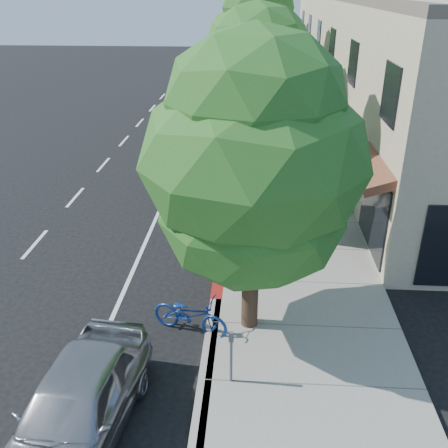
# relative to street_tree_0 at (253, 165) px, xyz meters

# --- Properties ---
(ground) EXTENTS (120.00, 120.00, 0.00)m
(ground) POSITION_rel_street_tree_0_xyz_m (-0.90, 2.00, -4.26)
(ground) COLOR black
(ground) RESTS_ON ground
(sidewalk) EXTENTS (4.60, 56.00, 0.15)m
(sidewalk) POSITION_rel_street_tree_0_xyz_m (1.40, 10.00, -4.18)
(sidewalk) COLOR gray
(sidewalk) RESTS_ON ground
(curb) EXTENTS (0.30, 56.00, 0.15)m
(curb) POSITION_rel_street_tree_0_xyz_m (-0.90, 10.00, -4.18)
(curb) COLOR #9E998E
(curb) RESTS_ON ground
(curb_red_segment) EXTENTS (0.32, 4.00, 0.15)m
(curb_red_segment) POSITION_rel_street_tree_0_xyz_m (-0.90, 3.00, -4.18)
(curb_red_segment) COLOR maroon
(curb_red_segment) RESTS_ON ground
(storefront_building) EXTENTS (10.00, 36.00, 7.00)m
(storefront_building) POSITION_rel_street_tree_0_xyz_m (8.70, 20.00, -0.76)
(storefront_building) COLOR tan
(storefront_building) RESTS_ON ground
(street_tree_0) EXTENTS (4.91, 4.91, 7.10)m
(street_tree_0) POSITION_rel_street_tree_0_xyz_m (0.00, 0.00, 0.00)
(street_tree_0) COLOR black
(street_tree_0) RESTS_ON ground
(street_tree_1) EXTENTS (4.26, 4.26, 7.30)m
(street_tree_1) POSITION_rel_street_tree_0_xyz_m (0.00, 6.00, 0.29)
(street_tree_1) COLOR black
(street_tree_1) RESTS_ON ground
(street_tree_2) EXTENTS (4.58, 4.58, 7.17)m
(street_tree_2) POSITION_rel_street_tree_0_xyz_m (0.00, 12.00, 0.12)
(street_tree_2) COLOR black
(street_tree_2) RESTS_ON ground
(street_tree_3) EXTENTS (5.11, 5.11, 8.17)m
(street_tree_3) POSITION_rel_street_tree_0_xyz_m (0.00, 18.00, 0.76)
(street_tree_3) COLOR black
(street_tree_3) RESTS_ON ground
(street_tree_4) EXTENTS (3.92, 3.92, 6.72)m
(street_tree_4) POSITION_rel_street_tree_0_xyz_m (0.00, 24.00, -0.07)
(street_tree_4) COLOR black
(street_tree_4) RESTS_ON ground
(street_tree_5) EXTENTS (5.31, 5.31, 7.70)m
(street_tree_5) POSITION_rel_street_tree_0_xyz_m (0.00, 30.00, 0.36)
(street_tree_5) COLOR black
(street_tree_5) RESTS_ON ground
(cyclist) EXTENTS (0.52, 0.77, 2.03)m
(cyclist) POSITION_rel_street_tree_0_xyz_m (-1.60, 4.43, -3.24)
(cyclist) COLOR silver
(cyclist) RESTS_ON ground
(bicycle) EXTENTS (2.06, 1.27, 1.02)m
(bicycle) POSITION_rel_street_tree_0_xyz_m (-1.43, -0.23, -3.75)
(bicycle) COLOR navy
(bicycle) RESTS_ON ground
(silver_suv) EXTENTS (3.34, 6.77, 1.85)m
(silver_suv) POSITION_rel_street_tree_0_xyz_m (-1.40, 10.00, -3.34)
(silver_suv) COLOR #B7B7BC
(silver_suv) RESTS_ON ground
(dark_sedan) EXTENTS (1.77, 4.24, 1.37)m
(dark_sedan) POSITION_rel_street_tree_0_xyz_m (-2.56, 11.00, -3.58)
(dark_sedan) COLOR black
(dark_sedan) RESTS_ON ground
(white_pickup) EXTENTS (2.04, 4.98, 1.44)m
(white_pickup) POSITION_rel_street_tree_0_xyz_m (-1.40, 17.00, -3.54)
(white_pickup) COLOR silver
(white_pickup) RESTS_ON ground
(dark_suv_far) EXTENTS (2.28, 5.28, 1.78)m
(dark_suv_far) POSITION_rel_street_tree_0_xyz_m (-1.40, 24.21, -3.37)
(dark_suv_far) COLOR black
(dark_suv_far) RESTS_ON ground
(near_car_a) EXTENTS (2.26, 4.63, 1.52)m
(near_car_a) POSITION_rel_street_tree_0_xyz_m (-3.10, -3.50, -3.50)
(near_car_a) COLOR #A3A3A8
(near_car_a) RESTS_ON ground
(pedestrian) EXTENTS (1.07, 0.98, 1.78)m
(pedestrian) POSITION_rel_street_tree_0_xyz_m (2.23, 7.54, -3.22)
(pedestrian) COLOR black
(pedestrian) RESTS_ON sidewalk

